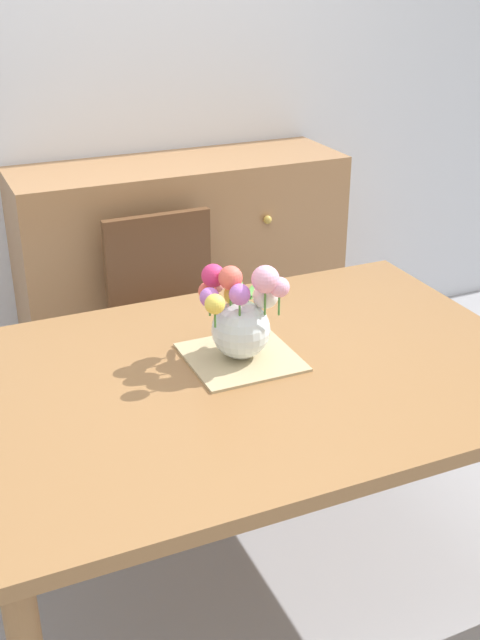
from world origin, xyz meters
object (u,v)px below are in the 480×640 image
at_px(dining_table, 251,396).
at_px(flower_vase, 240,315).
at_px(chair_far, 170,317).
at_px(dresser, 182,274).

relative_size(dining_table, flower_vase, 5.64).
xyz_separation_m(chair_far, dresser, (0.21, 0.44, -0.02)).
relative_size(dresser, flower_vase, 4.95).
xyz_separation_m(chair_far, flower_vase, (-0.07, -0.82, 0.38)).
relative_size(chair_far, flower_vase, 3.17).
bearing_deg(dresser, chair_far, -115.64).
bearing_deg(dining_table, chair_far, 85.75).
xyz_separation_m(dining_table, chair_far, (0.07, 0.89, -0.16)).
distance_m(chair_far, flower_vase, 0.91).
xyz_separation_m(dresser, flower_vase, (-0.28, -1.26, 0.40)).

